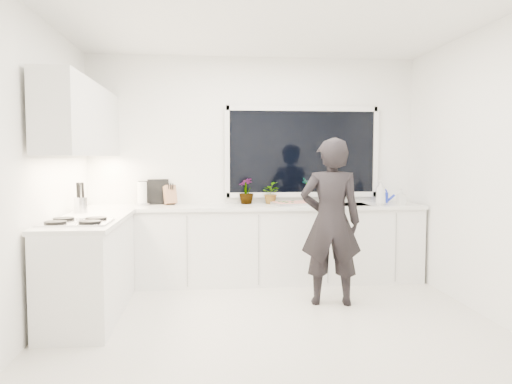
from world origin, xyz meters
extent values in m
cube|color=beige|center=(0.00, 0.00, -0.01)|extent=(4.00, 3.50, 0.02)
cube|color=white|center=(0.00, 1.76, 1.35)|extent=(4.00, 0.02, 2.70)
cube|color=white|center=(-2.01, 0.00, 1.35)|extent=(0.02, 3.50, 2.70)
cube|color=white|center=(2.01, 0.00, 1.35)|extent=(0.02, 3.50, 2.70)
cube|color=white|center=(0.00, 0.00, 2.71)|extent=(4.00, 3.50, 0.02)
cube|color=black|center=(0.60, 1.73, 1.55)|extent=(1.80, 0.02, 1.00)
cube|color=white|center=(0.00, 1.45, 0.44)|extent=(3.92, 0.58, 0.88)
cube|color=white|center=(-1.67, 0.35, 0.44)|extent=(0.58, 1.60, 0.88)
cube|color=silver|center=(0.00, 1.44, 0.90)|extent=(3.94, 0.62, 0.04)
cube|color=silver|center=(-1.67, 0.35, 0.90)|extent=(0.62, 1.60, 0.04)
cube|color=white|center=(-1.79, 0.70, 1.85)|extent=(0.34, 2.10, 0.70)
cube|color=silver|center=(1.05, 1.45, 0.87)|extent=(0.58, 0.42, 0.14)
cylinder|color=silver|center=(1.05, 1.65, 1.03)|extent=(0.03, 0.03, 0.22)
cube|color=black|center=(-1.69, 0.00, 0.94)|extent=(0.56, 0.48, 0.03)
imported|color=black|center=(0.66, 0.50, 0.84)|extent=(0.66, 0.48, 1.68)
cube|color=silver|center=(0.43, 1.42, 0.94)|extent=(0.51, 0.42, 0.03)
cube|color=red|center=(0.43, 1.42, 0.95)|extent=(0.46, 0.38, 0.01)
cylinder|color=#152ACA|center=(1.59, 1.61, 0.98)|extent=(0.15, 0.15, 0.13)
cylinder|color=white|center=(-1.33, 1.55, 1.05)|extent=(0.14, 0.14, 0.26)
cube|color=olive|center=(-1.01, 1.59, 1.03)|extent=(0.16, 0.14, 0.22)
cylinder|color=#ADADB2|center=(-1.85, 0.80, 1.00)|extent=(0.14, 0.14, 0.16)
cube|color=black|center=(-1.28, 1.69, 1.06)|extent=(0.22, 0.07, 0.28)
cube|color=black|center=(-1.16, 1.69, 1.07)|extent=(0.25, 0.06, 0.30)
imported|color=#26662D|center=(-0.10, 1.61, 1.08)|extent=(0.25, 0.25, 0.31)
imported|color=#26662D|center=(0.18, 1.61, 1.05)|extent=(0.26, 0.28, 0.26)
imported|color=#26662D|center=(0.64, 1.61, 1.08)|extent=(0.16, 0.19, 0.31)
imported|color=#26662D|center=(0.87, 1.61, 1.06)|extent=(0.20, 0.19, 0.29)
imported|color=#D8BF66|center=(1.46, 1.30, 1.07)|extent=(0.16, 0.16, 0.30)
imported|color=#D8BF66|center=(1.71, 1.30, 1.02)|extent=(0.10, 0.09, 0.19)
camera|label=1|loc=(-0.57, -4.37, 1.49)|focal=35.00mm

